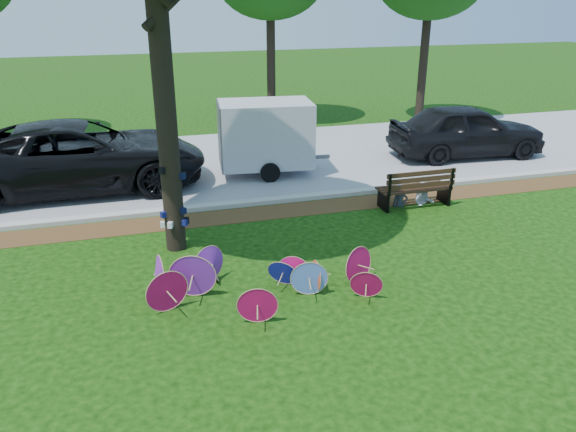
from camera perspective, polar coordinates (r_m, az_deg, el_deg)
The scene contains 11 objects.
ground at distance 10.58m, azimuth 0.37°, elevation -8.75°, with size 90.00×90.00×0.00m, color black.
mulch_strip at distance 14.51m, azimuth -4.61°, elevation 0.09°, with size 90.00×1.00×0.01m, color #472D16.
curb at distance 15.13m, azimuth -5.15°, elevation 1.24°, with size 90.00×0.30×0.12m, color #B7B5AD.
street at distance 19.03m, azimuth -7.57°, elevation 5.36°, with size 90.00×8.00×0.01m, color gray.
parasol_pile at distance 10.70m, azimuth -4.14°, elevation -6.14°, with size 4.50×2.22×0.91m.
black_van at distance 17.20m, azimuth -20.36°, elevation 5.73°, with size 3.25×7.05×1.96m, color black.
dark_pickup at distance 20.45m, azimuth 17.68°, elevation 8.29°, with size 2.13×5.29×1.80m, color black.
cargo_trailer at distance 17.49m, azimuth -2.28°, elevation 8.37°, with size 2.79×1.77×2.55m, color silver.
park_bench at distance 15.33m, azimuth 12.67°, elevation 2.91°, with size 2.01×0.77×1.05m, color black, non-canonical shape.
person_left at distance 15.20m, azimuth 11.43°, elevation 3.09°, with size 0.43×0.28×1.18m, color #373D4B.
person_right at distance 15.52m, azimuth 13.74°, elevation 3.26°, with size 0.56×0.44×1.16m, color silver.
Camera 1 is at (-2.55, -8.72, 5.43)m, focal length 35.00 mm.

